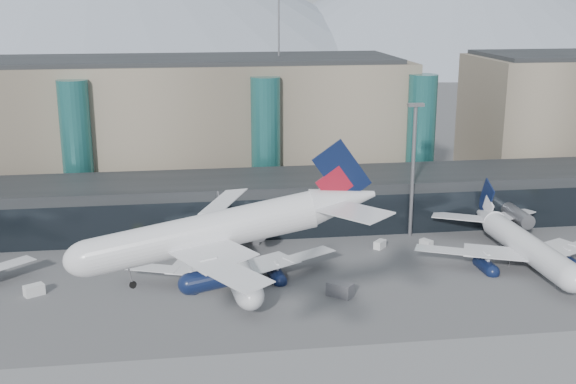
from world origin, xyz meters
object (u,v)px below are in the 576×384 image
at_px(jet_parked_right, 518,234).
at_px(veh_g, 426,243).
at_px(jet_parked_mid, 230,249).
at_px(veh_b, 133,256).
at_px(veh_c, 340,289).
at_px(veh_a, 34,290).
at_px(veh_d, 380,244).
at_px(lightmast_mid, 413,163).
at_px(hero_jet, 233,219).

distance_m(jet_parked_right, veh_g, 16.52).
distance_m(jet_parked_mid, veh_b, 19.28).
height_order(veh_c, veh_g, veh_c).
distance_m(veh_a, veh_d, 60.04).
relative_size(jet_parked_mid, veh_c, 9.61).
distance_m(lightmast_mid, veh_a, 70.40).
bearing_deg(veh_g, veh_d, -124.51).
bearing_deg(veh_g, veh_a, -110.54).
distance_m(lightmast_mid, veh_d, 16.93).
relative_size(jet_parked_mid, veh_d, 14.82).
xyz_separation_m(jet_parked_mid, veh_d, (27.86, 9.14, -3.86)).
bearing_deg(veh_g, hero_jet, -66.86).
bearing_deg(veh_c, hero_jet, -77.93).
xyz_separation_m(lightmast_mid, veh_d, (-7.67, -6.34, -13.70)).
xyz_separation_m(veh_b, veh_d, (44.45, 0.09, -0.03)).
bearing_deg(hero_jet, jet_parked_right, 41.75).
relative_size(hero_jet, veh_a, 10.79).
relative_size(veh_b, veh_d, 1.03).
distance_m(veh_b, veh_d, 44.45).
relative_size(jet_parked_right, veh_a, 13.23).
xyz_separation_m(hero_jet, veh_d, (30.08, 54.81, -23.29)).
height_order(jet_parked_mid, veh_c, jet_parked_mid).
bearing_deg(veh_d, veh_g, -50.58).
height_order(veh_a, veh_d, veh_a).
xyz_separation_m(hero_jet, jet_parked_right, (52.25, 45.75, -19.23)).
bearing_deg(veh_d, veh_b, 132.67).
height_order(jet_parked_mid, veh_b, jet_parked_mid).
xyz_separation_m(veh_c, veh_g, (20.44, 19.83, -0.41)).
height_order(hero_jet, veh_d, hero_jet).
xyz_separation_m(jet_parked_mid, jet_parked_right, (50.03, 0.07, 0.20)).
bearing_deg(hero_jet, veh_a, 125.00).
xyz_separation_m(veh_a, veh_d, (58.54, 13.33, -0.11)).
height_order(veh_a, veh_b, veh_a).
distance_m(lightmast_mid, veh_b, 54.27).
xyz_separation_m(jet_parked_right, veh_c, (-33.94, -11.24, -3.70)).
bearing_deg(veh_a, jet_parked_right, -27.55).
xyz_separation_m(jet_parked_mid, veh_c, (16.09, -11.17, -3.50)).
relative_size(lightmast_mid, veh_g, 11.06).
distance_m(veh_c, veh_d, 23.47).
height_order(jet_parked_mid, veh_d, jet_parked_mid).
bearing_deg(veh_d, veh_a, 145.39).
distance_m(hero_jet, jet_parked_right, 72.06).
distance_m(jet_parked_right, veh_d, 24.29).
xyz_separation_m(hero_jet, jet_parked_mid, (2.22, 45.67, -19.43)).
distance_m(veh_d, veh_g, 8.67).
height_order(hero_jet, veh_b, hero_jet).
bearing_deg(veh_c, lightmast_mid, 93.89).
bearing_deg(veh_d, hero_jet, -166.20).
distance_m(hero_jet, veh_d, 66.72).
distance_m(hero_jet, jet_parked_mid, 49.68).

